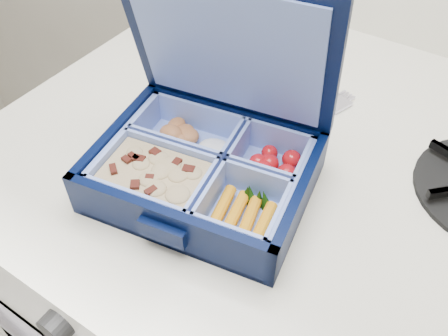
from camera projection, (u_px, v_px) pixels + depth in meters
The scene contains 4 objects.
stove at pixel (266, 315), 0.94m from camera, with size 0.66×0.66×0.99m, color white, non-canonical shape.
bento_box at pixel (204, 171), 0.50m from camera, with size 0.22×0.17×0.05m, color black, non-canonical shape.
burner_grate_rear at pixel (236, 33), 0.73m from camera, with size 0.17×0.17×0.02m, color black.
fork at pixel (286, 133), 0.58m from camera, with size 0.03×0.19×0.01m, color silver, non-canonical shape.
Camera 1 is at (-0.19, 1.23, 1.38)m, focal length 38.00 mm.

